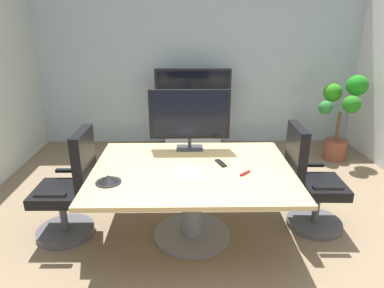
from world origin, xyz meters
The scene contains 12 objects.
ground_plane centered at (0.00, 0.00, 0.00)m, with size 7.22×7.22×0.00m, color #7A664C.
wall_back_glass_partition centered at (0.00, 3.11, 1.34)m, with size 5.34×0.10×2.68m, color #9EB2B7.
conference_table centered at (-0.14, 0.29, 0.56)m, with size 1.85×1.38×0.73m.
office_chair_left centered at (-1.32, 0.33, 0.46)m, with size 0.60×0.57×1.09m.
office_chair_right centered at (1.04, 0.43, 0.46)m, with size 0.60×0.58×1.09m.
tv_monitor centered at (-0.16, 0.80, 1.09)m, with size 0.84×0.18×0.64m.
wall_display_unit centered at (-0.09, 2.76, 0.44)m, with size 1.20×0.36×1.31m.
potted_plant centered at (2.10, 2.25, 0.72)m, with size 0.64×0.72×1.29m.
conference_phone centered at (-0.86, 0.01, 0.76)m, with size 0.22×0.22×0.07m.
remote_control centered at (0.14, 0.39, 0.74)m, with size 0.05×0.17×0.02m, color black.
whiteboard_marker centered at (0.33, 0.15, 0.74)m, with size 0.13×0.02×0.02m, color red.
paper_notepad centered at (-0.19, 0.16, 0.74)m, with size 0.21×0.30×0.01m, color white.
Camera 1 is at (-0.19, -2.60, 2.05)m, focal length 31.83 mm.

